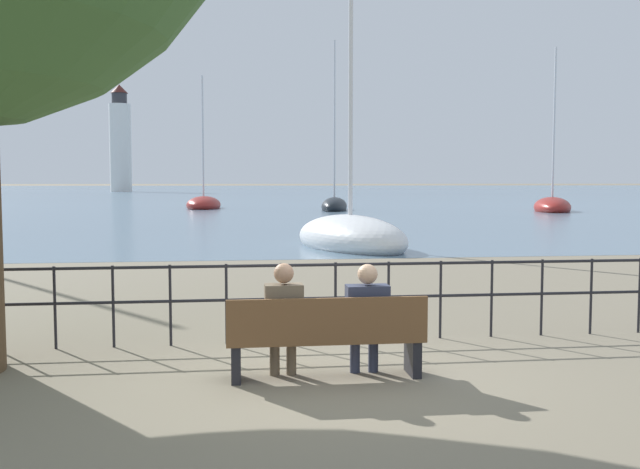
{
  "coord_description": "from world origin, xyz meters",
  "views": [
    {
      "loc": [
        -0.99,
        -7.5,
        2.12
      ],
      "look_at": [
        0.0,
        0.5,
        1.51
      ],
      "focal_mm": 40.0,
      "sensor_mm": 36.0,
      "label": 1
    }
  ],
  "objects": [
    {
      "name": "ground_plane",
      "position": [
        0.0,
        0.0,
        0.0
      ],
      "size": [
        1000.0,
        1000.0,
        0.0
      ],
      "primitive_type": "plane",
      "color": "#7A705B"
    },
    {
      "name": "harbor_water",
      "position": [
        0.0,
        161.51,
        0.0
      ],
      "size": [
        600.0,
        300.0,
        0.01
      ],
      "color": "slate",
      "rests_on": "ground_plane"
    },
    {
      "name": "park_bench",
      "position": [
        0.0,
        -0.07,
        0.44
      ],
      "size": [
        2.13,
        0.45,
        0.9
      ],
      "color": "brown",
      "rests_on": "ground_plane"
    },
    {
      "name": "seated_person_left",
      "position": [
        -0.45,
        0.01,
        0.69
      ],
      "size": [
        0.41,
        0.35,
        1.25
      ],
      "color": "brown",
      "rests_on": "ground_plane"
    },
    {
      "name": "seated_person_right",
      "position": [
        0.45,
        0.01,
        0.68
      ],
      "size": [
        0.46,
        0.35,
        1.23
      ],
      "color": "#2D3347",
      "rests_on": "ground_plane"
    },
    {
      "name": "promenade_railing",
      "position": [
        -0.0,
        1.72,
        0.69
      ],
      "size": [
        13.62,
        0.04,
        1.05
      ],
      "color": "black",
      "rests_on": "ground_plane"
    },
    {
      "name": "sailboat_1",
      "position": [
        21.17,
        39.71,
        0.34
      ],
      "size": [
        4.36,
        6.51,
        11.71
      ],
      "rotation": [
        0.0,
        0.0,
        -0.35
      ],
      "color": "maroon",
      "rests_on": "ground_plane"
    },
    {
      "name": "sailboat_2",
      "position": [
        -3.14,
        48.01,
        0.32
      ],
      "size": [
        2.96,
        5.91,
        10.51
      ],
      "rotation": [
        0.0,
        0.0,
        -0.07
      ],
      "color": "maroon",
      "rests_on": "ground_plane"
    },
    {
      "name": "sailboat_3",
      "position": [
        2.72,
        14.64,
        0.37
      ],
      "size": [
        4.12,
        6.09,
        12.62
      ],
      "rotation": [
        0.0,
        0.0,
        0.32
      ],
      "color": "white",
      "rests_on": "ground_plane"
    },
    {
      "name": "sailboat_5",
      "position": [
        6.36,
        43.38,
        0.36
      ],
      "size": [
        3.02,
        6.14,
        12.49
      ],
      "rotation": [
        0.0,
        0.0,
        -0.22
      ],
      "color": "black",
      "rests_on": "ground_plane"
    },
    {
      "name": "harbor_lighthouse",
      "position": [
        -22.42,
        135.68,
        9.64
      ],
      "size": [
        4.13,
        4.13,
        20.73
      ],
      "color": "white",
      "rests_on": "ground_plane"
    }
  ]
}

